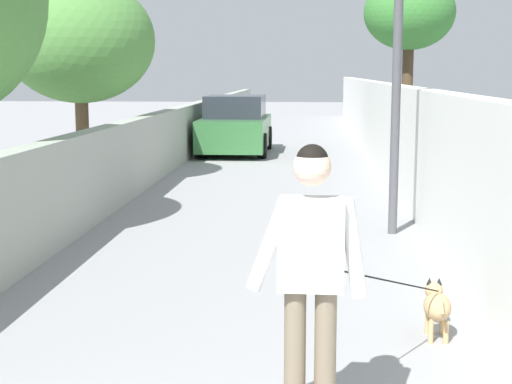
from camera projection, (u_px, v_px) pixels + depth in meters
ground_plane at (274, 178)px, 15.76m from camera, size 80.00×80.00×0.00m
wall_left at (136, 155)px, 13.86m from camera, size 48.00×0.30×1.33m
fence_right at (405, 141)px, 13.46m from camera, size 48.00×0.30×1.91m
tree_right_near at (409, 14)px, 19.88m from camera, size 2.37×2.37×4.66m
tree_left_mid at (79, 41)px, 14.61m from camera, size 2.89×2.89×3.95m
lamp_post at (398, 17)px, 9.87m from camera, size 0.36×0.36×4.16m
person_skateboarder at (311, 262)px, 4.44m from camera, size 0.23×0.71×1.67m
dog at (436, 305)px, 6.23m from camera, size 2.06×1.15×1.06m
car_near at (236, 127)px, 20.38m from camera, size 3.86×1.80×1.54m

